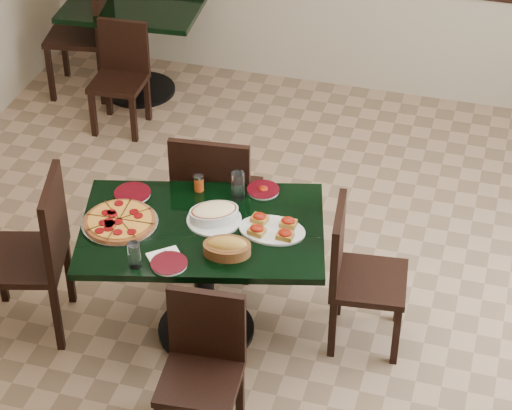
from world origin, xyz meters
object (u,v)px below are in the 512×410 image
(chair_far, at_px, (215,195))
(pepperoni_pizza, at_px, (120,221))
(chair_right, at_px, (355,270))
(chair_near, at_px, (203,362))
(lasagna_casserole, at_px, (214,214))
(bread_basket, at_px, (227,247))
(main_table, at_px, (203,253))
(back_table, at_px, (136,31))
(chair_left, at_px, (37,248))
(back_chair_near, at_px, (121,71))
(back_chair_left, at_px, (90,25))
(bruschetta_platter, at_px, (272,228))

(chair_far, xyz_separation_m, pepperoni_pizza, (-0.31, -0.65, 0.21))
(chair_right, bearing_deg, chair_near, 139.48)
(lasagna_casserole, distance_m, bread_basket, 0.29)
(chair_far, distance_m, lasagna_casserole, 0.56)
(lasagna_casserole, bearing_deg, main_table, -155.46)
(back_table, bearing_deg, chair_left, -84.06)
(back_chair_near, distance_m, pepperoni_pizza, 2.29)
(main_table, relative_size, chair_near, 1.75)
(back_chair_left, distance_m, bread_basket, 3.20)
(main_table, height_order, bread_basket, bread_basket)
(chair_right, distance_m, lasagna_casserole, 0.82)
(chair_far, bearing_deg, bread_basket, 107.19)
(back_chair_near, bearing_deg, main_table, -59.12)
(chair_far, distance_m, bruschetta_platter, 0.72)
(lasagna_casserole, bearing_deg, bruschetta_platter, -31.39)
(back_table, relative_size, pepperoni_pizza, 2.62)
(chair_right, distance_m, bread_basket, 0.77)
(lasagna_casserole, bearing_deg, back_chair_left, 96.38)
(pepperoni_pizza, bearing_deg, back_chair_near, 112.77)
(chair_left, xyz_separation_m, bread_basket, (1.08, 0.01, 0.24))
(main_table, height_order, chair_right, chair_right)
(chair_far, bearing_deg, chair_right, 153.00)
(chair_right, distance_m, back_chair_near, 2.76)
(chair_near, bearing_deg, pepperoni_pizza, 133.99)
(chair_left, relative_size, lasagna_casserole, 3.13)
(back_chair_left, xyz_separation_m, pepperoni_pizza, (1.28, -2.48, 0.21))
(back_chair_near, distance_m, bread_basket, 2.65)
(back_chair_left, distance_m, pepperoni_pizza, 2.80)
(chair_far, xyz_separation_m, back_chair_left, (-1.59, 1.83, 0.00))
(pepperoni_pizza, xyz_separation_m, lasagna_casserole, (0.47, 0.16, 0.03))
(chair_near, distance_m, chair_left, 1.21)
(bread_basket, bearing_deg, chair_left, 168.76)
(chair_right, xyz_separation_m, chair_left, (-1.68, -0.38, 0.07))
(chair_far, relative_size, bruschetta_platter, 2.74)
(lasagna_casserole, bearing_deg, back_chair_near, 94.32)
(chair_near, relative_size, chair_right, 0.95)
(lasagna_casserole, bearing_deg, pepperoni_pizza, 168.60)
(chair_near, bearing_deg, main_table, 103.57)
(pepperoni_pizza, height_order, bruschetta_platter, bruschetta_platter)
(back_chair_left, relative_size, lasagna_casserole, 3.16)
(back_table, distance_m, bread_basket, 3.07)
(chair_near, distance_m, bruschetta_platter, 0.80)
(main_table, height_order, chair_far, chair_far)
(lasagna_casserole, xyz_separation_m, bruschetta_platter, (0.32, -0.00, -0.02))
(chair_left, xyz_separation_m, back_chair_left, (-0.81, 2.57, 0.01))
(back_chair_near, bearing_deg, back_table, 95.84)
(back_table, distance_m, back_chair_left, 0.35)
(back_chair_left, relative_size, bruschetta_platter, 2.76)
(chair_right, bearing_deg, bruschetta_platter, 100.56)
(back_table, relative_size, chair_near, 1.30)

